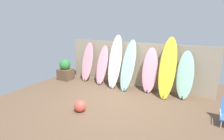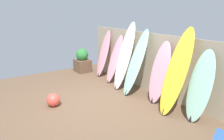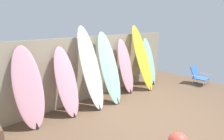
% 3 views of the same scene
% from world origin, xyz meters
% --- Properties ---
extents(ground, '(7.68, 7.68, 0.00)m').
position_xyz_m(ground, '(0.00, 0.00, 0.00)').
color(ground, brown).
extents(fence_back, '(6.08, 0.11, 1.80)m').
position_xyz_m(fence_back, '(-0.00, 2.01, 0.90)').
color(fence_back, tan).
rests_on(fence_back, ground).
extents(surfboard_pink_0, '(0.61, 0.59, 1.72)m').
position_xyz_m(surfboard_pink_0, '(-2.13, 1.68, 0.85)').
color(surfboard_pink_0, pink).
rests_on(surfboard_pink_0, ground).
extents(surfboard_pink_1, '(0.52, 0.64, 1.63)m').
position_xyz_m(surfboard_pink_1, '(-1.30, 1.60, 0.80)').
color(surfboard_pink_1, pink).
rests_on(surfboard_pink_1, ground).
extents(surfboard_white_2, '(0.58, 0.79, 2.11)m').
position_xyz_m(surfboard_white_2, '(-0.64, 1.53, 1.04)').
color(surfboard_white_2, white).
rests_on(surfboard_white_2, ground).
extents(surfboard_seafoam_3, '(0.60, 0.84, 1.94)m').
position_xyz_m(surfboard_seafoam_3, '(-0.05, 1.48, 0.95)').
color(surfboard_seafoam_3, '#9ED6BC').
rests_on(surfboard_seafoam_3, ground).
extents(surfboard_pink_4, '(0.59, 0.57, 1.67)m').
position_xyz_m(surfboard_pink_4, '(0.76, 1.63, 0.83)').
color(surfboard_pink_4, pink).
rests_on(surfboard_pink_4, ground).
extents(surfboard_yellow_5, '(0.59, 0.89, 2.10)m').
position_xyz_m(surfboard_yellow_5, '(1.42, 1.51, 1.04)').
color(surfboard_yellow_5, yellow).
rests_on(surfboard_yellow_5, ground).
extents(surfboard_seafoam_6, '(0.59, 0.58, 1.64)m').
position_xyz_m(surfboard_seafoam_6, '(2.00, 1.63, 0.81)').
color(surfboard_seafoam_6, '#9ED6BC').
rests_on(surfboard_seafoam_6, ground).
extents(planter_box, '(0.62, 0.54, 0.94)m').
position_xyz_m(planter_box, '(-3.09, 1.27, 0.43)').
color(planter_box, brown).
rests_on(planter_box, ground).
extents(beach_ball, '(0.35, 0.35, 0.35)m').
position_xyz_m(beach_ball, '(-0.58, -0.88, 0.18)').
color(beach_ball, '#E54C3F').
rests_on(beach_ball, ground).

